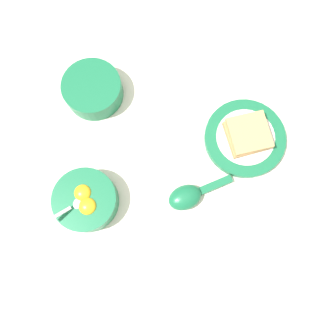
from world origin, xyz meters
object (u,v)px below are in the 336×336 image
(toast_sandwich, at_px, (247,134))
(soup_spoon, at_px, (189,196))
(egg_bowl, at_px, (86,200))
(toast_plate, at_px, (245,138))
(congee_bowl, at_px, (93,89))

(toast_sandwich, xyz_separation_m, soup_spoon, (-0.17, 0.09, -0.02))
(egg_bowl, relative_size, toast_plate, 0.73)
(toast_plate, height_order, congee_bowl, congee_bowl)
(toast_plate, relative_size, soup_spoon, 1.33)
(egg_bowl, distance_m, toast_plate, 0.40)
(toast_plate, height_order, soup_spoon, soup_spoon)
(egg_bowl, height_order, congee_bowl, egg_bowl)
(toast_sandwich, relative_size, congee_bowl, 0.89)
(egg_bowl, xyz_separation_m, toast_plate, (0.24, -0.31, -0.02))
(toast_plate, relative_size, congee_bowl, 1.37)
(soup_spoon, xyz_separation_m, congee_bowl, (0.18, 0.29, 0.01))
(egg_bowl, relative_size, soup_spoon, 0.98)
(toast_sandwich, bearing_deg, soup_spoon, 151.53)
(toast_sandwich, distance_m, congee_bowl, 0.38)
(soup_spoon, relative_size, congee_bowl, 1.02)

